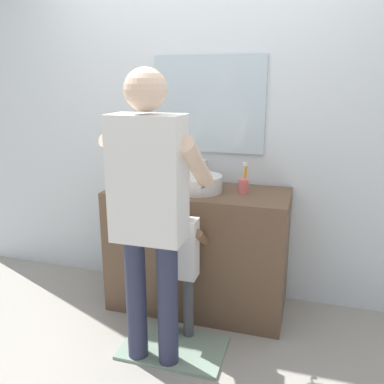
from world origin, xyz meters
name	(u,v)px	position (x,y,z in m)	size (l,w,h in m)	color
ground_plane	(186,326)	(0.00, 0.00, 0.00)	(14.00, 14.00, 0.00)	#9E998E
back_wall	(210,118)	(0.00, 0.62, 1.35)	(4.40, 0.10, 2.70)	silver
vanity_cabinet	(198,249)	(0.00, 0.30, 0.44)	(1.25, 0.54, 0.89)	brown
sink_basin	(197,183)	(0.00, 0.28, 0.94)	(0.34, 0.34, 0.11)	silver
faucet	(205,173)	(0.00, 0.49, 0.97)	(0.18, 0.14, 0.18)	#B7BABF
toothbrush_cup	(244,185)	(0.31, 0.33, 0.94)	(0.07, 0.07, 0.21)	#D86666
soap_bottle	(159,179)	(-0.28, 0.29, 0.95)	(0.06, 0.06, 0.17)	#B27FC6
bath_mat	(174,347)	(0.00, -0.25, 0.01)	(0.64, 0.40, 0.02)	gray
child_toddler	(180,256)	(0.00, -0.10, 0.57)	(0.29, 0.29, 0.95)	#47474C
adult_parent	(150,198)	(-0.08, -0.37, 1.01)	(0.52, 0.55, 1.69)	#2D334C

